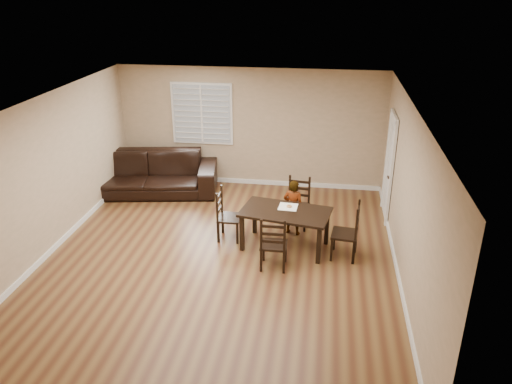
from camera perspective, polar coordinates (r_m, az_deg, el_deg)
ground at (r=8.72m, az=-4.19°, el=-7.70°), size 7.00×7.00×0.00m
room at (r=8.09m, az=-4.05°, el=3.95°), size 6.04×7.04×2.72m
dining_table at (r=8.80m, az=3.37°, el=-2.69°), size 1.67×1.12×0.72m
chair_near at (r=9.74m, az=4.86°, el=-1.25°), size 0.49×0.47×0.98m
chair_far at (r=8.19m, az=1.96°, el=-6.32°), size 0.44×0.41×0.96m
chair_left at (r=9.20m, az=-3.75°, el=-2.78°), size 0.41×0.44×0.97m
chair_right at (r=8.68m, az=10.91°, el=-4.70°), size 0.48×0.51×1.03m
child at (r=9.32m, az=4.28°, el=-1.76°), size 0.45×0.35×1.08m
napkin at (r=8.91m, az=3.69°, el=-1.70°), size 0.35×0.35×0.00m
donut at (r=8.89m, az=3.81°, el=-1.60°), size 0.10×0.10×0.04m
sofa at (r=11.41m, az=-12.37°, el=2.08°), size 3.24×1.70×0.90m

